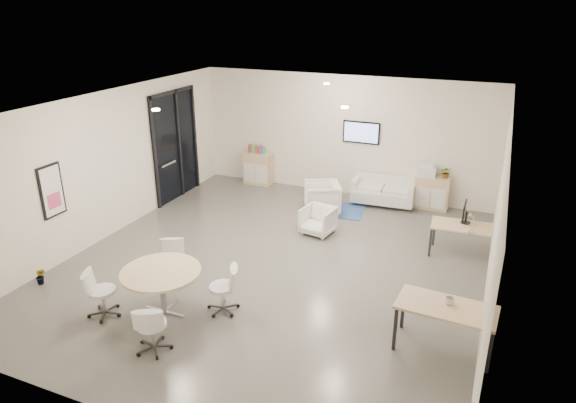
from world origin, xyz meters
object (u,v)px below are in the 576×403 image
(armchair_left, at_px, (322,196))
(round_table, at_px, (161,275))
(sideboard_right, at_px, (432,193))
(armchair_right, at_px, (318,219))
(desk_rear, at_px, (464,229))
(sideboard_left, at_px, (258,168))
(loveseat, at_px, (384,192))
(desk_front, at_px, (446,311))

(armchair_left, bearing_deg, round_table, -36.85)
(sideboard_right, xyz_separation_m, armchair_right, (-2.14, -2.56, -0.07))
(sideboard_right, bearing_deg, armchair_left, -151.74)
(armchair_left, distance_m, desk_rear, 3.64)
(armchair_left, bearing_deg, sideboard_right, 92.12)
(sideboard_left, xyz_separation_m, armchair_left, (2.40, -1.33, -0.03))
(sideboard_left, xyz_separation_m, armchair_right, (2.74, -2.55, -0.11))
(armchair_right, bearing_deg, armchair_left, 114.23)
(round_table, bearing_deg, sideboard_left, 102.11)
(desk_rear, relative_size, round_table, 1.02)
(armchair_left, height_order, armchair_right, armchair_left)
(sideboard_left, distance_m, armchair_left, 2.75)
(loveseat, relative_size, desk_front, 1.10)
(sideboard_right, height_order, armchair_right, sideboard_right)
(sideboard_left, relative_size, desk_rear, 0.68)
(sideboard_left, relative_size, armchair_right, 1.32)
(desk_rear, height_order, desk_front, desk_front)
(sideboard_left, height_order, armchair_right, sideboard_left)
(sideboard_right, bearing_deg, sideboard_left, -179.93)
(sideboard_left, relative_size, armchair_left, 1.07)
(loveseat, relative_size, armchair_right, 2.35)
(armchair_right, height_order, desk_front, desk_front)
(desk_rear, bearing_deg, sideboard_left, 153.82)
(sideboard_left, distance_m, round_table, 6.73)
(round_table, bearing_deg, desk_rear, 42.99)
(round_table, bearing_deg, sideboard_right, 62.19)
(armchair_left, xyz_separation_m, armchair_right, (0.34, -1.22, -0.08))
(loveseat, relative_size, round_table, 1.23)
(armchair_left, relative_size, round_table, 0.64)
(sideboard_right, distance_m, armchair_right, 3.33)
(desk_front, relative_size, round_table, 1.12)
(sideboard_left, height_order, desk_rear, sideboard_left)
(sideboard_left, distance_m, sideboard_right, 4.88)
(armchair_right, xyz_separation_m, desk_rear, (3.13, 0.13, 0.27))
(sideboard_right, relative_size, armchair_left, 0.99)
(armchair_left, bearing_deg, sideboard_left, -145.05)
(sideboard_left, relative_size, loveseat, 0.56)
(sideboard_left, bearing_deg, sideboard_right, 0.07)
(loveseat, height_order, desk_rear, loveseat)
(loveseat, distance_m, armchair_left, 1.74)
(sideboard_left, bearing_deg, armchair_right, -42.94)
(armchair_left, distance_m, round_table, 5.35)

